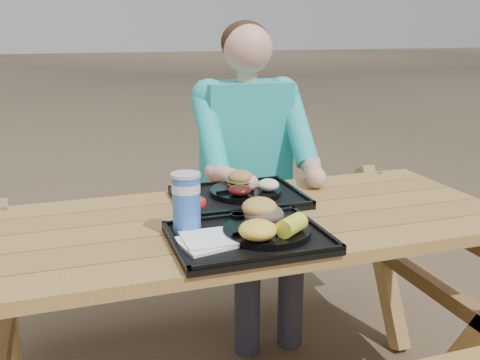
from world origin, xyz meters
name	(u,v)px	position (x,y,z in m)	size (l,w,h in m)	color
picnic_table	(240,318)	(0.00, 0.00, 0.38)	(1.80, 1.49, 0.75)	#999999
tray_near	(249,239)	(-0.04, -0.21, 0.76)	(0.45, 0.35, 0.02)	black
tray_far	(239,198)	(0.05, 0.17, 0.76)	(0.45, 0.35, 0.02)	black
plate_near	(267,231)	(0.01, -0.21, 0.78)	(0.26, 0.26, 0.02)	black
plate_far	(246,192)	(0.08, 0.18, 0.78)	(0.26, 0.26, 0.02)	black
napkin_stack	(206,241)	(-0.18, -0.23, 0.78)	(0.15, 0.15, 0.02)	white
soda_cup	(186,204)	(-0.20, -0.11, 0.85)	(0.08, 0.08, 0.17)	blue
condiment_bbq	(238,218)	(-0.04, -0.09, 0.78)	(0.05, 0.05, 0.03)	black
condiment_mustard	(254,216)	(0.02, -0.10, 0.79)	(0.06, 0.06, 0.03)	gold
sandwich	(264,204)	(0.02, -0.16, 0.85)	(0.11, 0.11, 0.12)	gold
mac_cheese	(258,230)	(-0.04, -0.29, 0.82)	(0.11, 0.11, 0.05)	yellow
corn_cob	(292,225)	(0.06, -0.28, 0.82)	(0.09, 0.09, 0.05)	#F2F533
cutlery_far	(191,198)	(-0.12, 0.18, 0.77)	(0.03, 0.16, 0.01)	black
burger	(241,174)	(0.08, 0.23, 0.83)	(0.10, 0.10, 0.09)	#BD7B42
baked_beans	(240,190)	(0.04, 0.11, 0.81)	(0.08, 0.08, 0.04)	#470F0E
potato_salad	(268,185)	(0.15, 0.13, 0.81)	(0.08, 0.08, 0.04)	white
diner	(247,189)	(0.25, 0.64, 0.64)	(0.48, 0.84, 1.28)	#19AFA0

